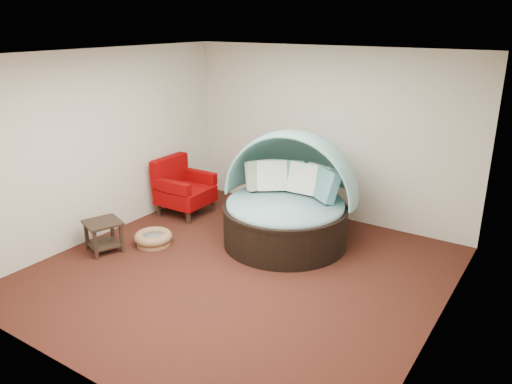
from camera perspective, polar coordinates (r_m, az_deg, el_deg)
The scene contains 10 objects.
floor at distance 6.74m, azimuth -1.82°, elevation -9.07°, with size 5.00×5.00×0.00m, color #421A13.
wall_back at distance 8.30m, azimuth 8.12°, elevation 6.56°, with size 5.00×5.00×0.00m, color beige.
wall_front at distance 4.53m, azimuth -20.60°, elevation -5.44°, with size 5.00×5.00×0.00m, color beige.
wall_left at distance 7.87m, azimuth -17.06°, elevation 5.20°, with size 5.00×5.00×0.00m, color beige.
wall_right at distance 5.24m, azimuth 20.97°, elevation -2.12°, with size 5.00×5.00×0.00m, color beige.
ceiling at distance 5.95m, azimuth -2.11°, elevation 15.41°, with size 5.00×5.00×0.00m, color white.
canopy_daybed at distance 7.34m, azimuth 3.71°, elevation -0.02°, with size 2.17×2.11×1.68m.
pet_basket at distance 7.61m, azimuth -11.65°, elevation -5.18°, with size 0.67×0.67×0.20m.
red_armchair at distance 8.63m, azimuth -8.42°, elevation 0.44°, with size 0.84×0.85×0.97m.
side_table at distance 7.50m, azimuth -17.03°, elevation -4.39°, with size 0.62×0.62×0.46m.
Camera 1 is at (3.44, -4.84, 3.20)m, focal length 35.00 mm.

